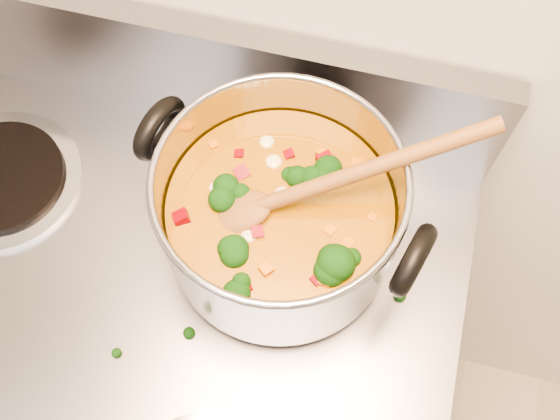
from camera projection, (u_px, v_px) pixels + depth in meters
The scene contains 4 objects.
electric_range at pixel (165, 400), 1.10m from camera, with size 0.78×0.71×1.08m.
stockpot at pixel (280, 214), 0.67m from camera, with size 0.32×0.26×0.16m.
wooden_spoon at pixel (301, 192), 0.63m from camera, with size 0.29×0.16×0.13m.
cooktop_crumbs at pixel (220, 214), 0.75m from camera, with size 0.24×0.31×0.01m.
Camera 1 is at (0.19, 1.04, 1.60)m, focal length 40.00 mm.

